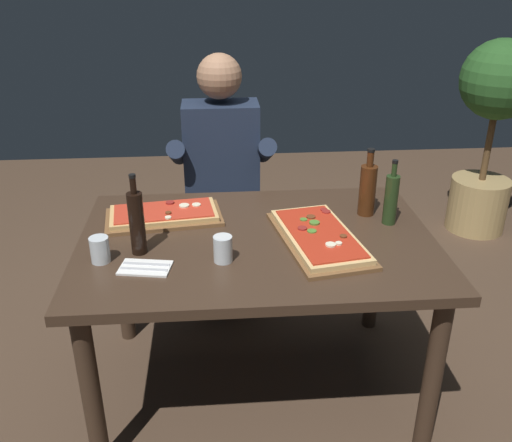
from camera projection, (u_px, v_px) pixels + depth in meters
name	position (u px, v px, depth m)	size (l,w,h in m)	color
ground_plane	(257.00, 383.00, 2.53)	(6.40, 6.40, 0.00)	#4C3828
dining_table	(257.00, 259.00, 2.25)	(1.40, 0.96, 0.74)	#3D2B1E
pizza_rectangular_front	(164.00, 215.00, 2.36)	(0.51, 0.31, 0.05)	brown
pizza_rectangular_left	(319.00, 237.00, 2.18)	(0.37, 0.58, 0.05)	brown
wine_bottle_dark	(137.00, 222.00, 2.05)	(0.06, 0.06, 0.31)	black
oil_bottle_amber	(391.00, 198.00, 2.29)	(0.06, 0.06, 0.28)	#233819
vinegar_bottle_green	(368.00, 189.00, 2.37)	(0.07, 0.07, 0.29)	#47230F
tumbler_near_camera	(100.00, 251.00, 2.03)	(0.07, 0.07, 0.10)	silver
tumbler_far_side	(223.00, 250.00, 2.03)	(0.07, 0.07, 0.10)	silver
napkin_cutlery_set	(145.00, 268.00, 1.99)	(0.20, 0.14, 0.01)	white
diner_chair	(223.00, 208.00, 3.08)	(0.44, 0.44, 0.87)	black
seated_diner	(222.00, 173.00, 2.86)	(0.53, 0.41, 1.33)	#23232D
potted_plant_corner	(493.00, 120.00, 3.63)	(0.50, 0.50, 1.29)	tan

